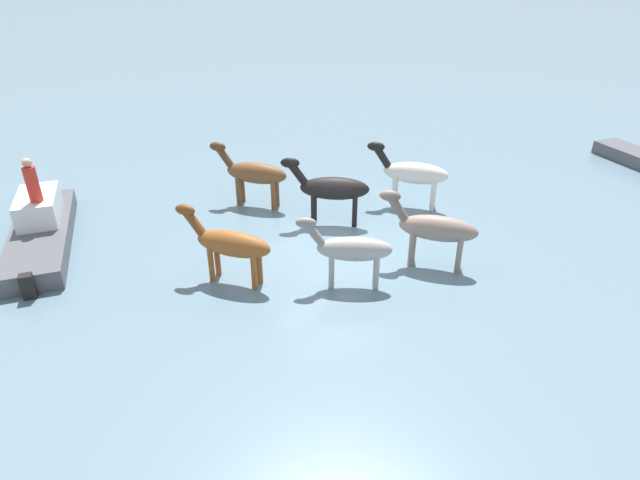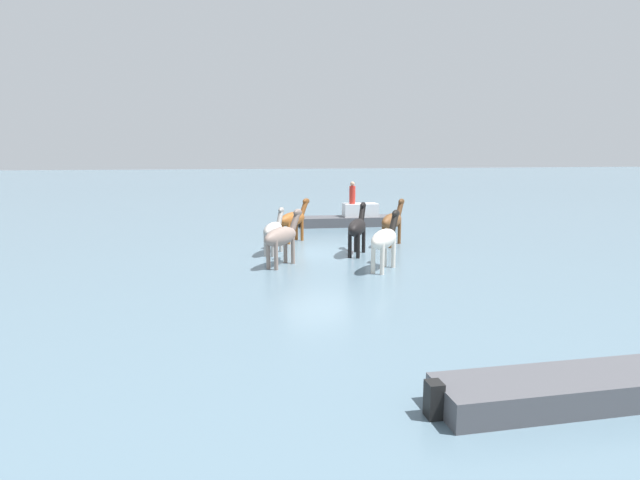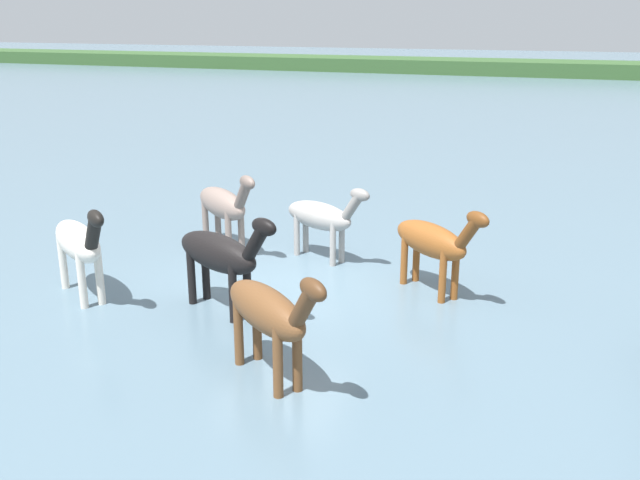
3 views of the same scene
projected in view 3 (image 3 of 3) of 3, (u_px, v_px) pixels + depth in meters
ground_plane at (284, 286)px, 13.68m from camera, size 194.50×194.50×0.00m
distant_shoreline at (515, 74)px, 61.53m from camera, size 175.05×6.00×2.40m
horse_dark_mare at (322, 217)px, 14.87m from camera, size 2.19×1.19×1.74m
horse_lead at (224, 204)px, 15.45m from camera, size 2.20×1.77×1.91m
horse_mid_herd at (221, 254)px, 12.19m from camera, size 2.45×1.40×1.96m
horse_gray_outer at (269, 312)px, 9.87m from camera, size 2.20×1.79×1.92m
horse_chestnut_trailing at (79, 243)px, 12.81m from camera, size 2.27×1.78×1.95m
horse_rear_stallion at (433, 241)px, 13.05m from camera, size 2.09×1.78×1.86m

